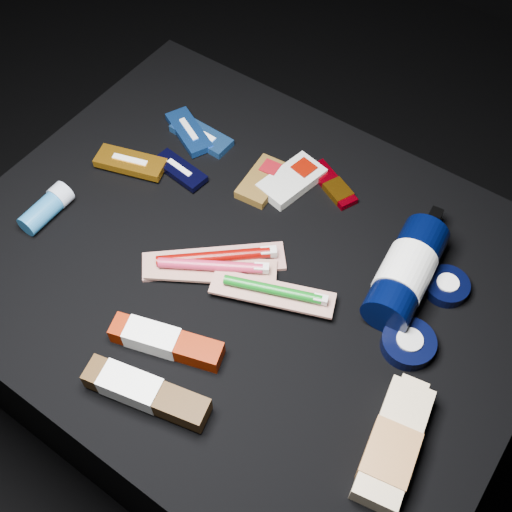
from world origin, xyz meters
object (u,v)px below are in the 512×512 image
Objects in this scene: deodorant_stick at (47,208)px; toothpaste_carton_red at (162,341)px; lotion_bottle at (406,272)px; bodywash_bottle at (393,446)px.

deodorant_stick is 0.34m from toothpaste_carton_red.
lotion_bottle is 0.41m from toothpaste_carton_red.
deodorant_stick is at bearing 167.78° from bodywash_bottle.
lotion_bottle reaches higher than toothpaste_carton_red.
toothpaste_carton_red is at bearing -135.10° from lotion_bottle.
lotion_bottle is 2.48× the size of deodorant_stick.
toothpaste_carton_red is at bearing 178.76° from bodywash_bottle.
deodorant_stick is (-0.70, 0.02, 0.00)m from bodywash_bottle.
lotion_bottle is 1.40× the size of toothpaste_carton_red.
lotion_bottle reaches higher than deodorant_stick.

